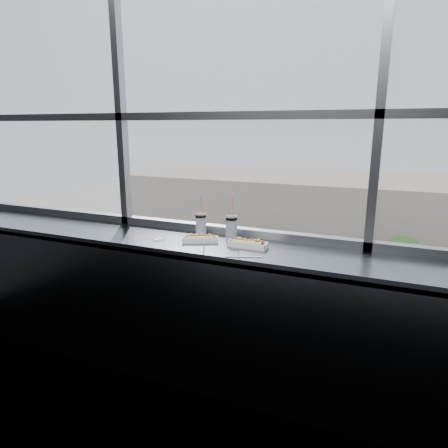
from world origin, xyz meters
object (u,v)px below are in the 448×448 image
at_px(hotdog_tray_right, 247,243).
at_px(car_near_b, 193,331).
at_px(pedestrian_b, 371,281).
at_px(wrapper, 158,239).
at_px(car_far_a, 213,280).
at_px(soda_cup_left, 201,223).
at_px(hotdog_tray_left, 200,239).
at_px(car_near_c, 366,370).
at_px(car_near_a, 99,313).
at_px(soda_cup_right, 231,226).
at_px(tree_left, 259,247).
at_px(tree_center, 402,258).
at_px(car_far_b, 410,313).
at_px(loose_straw, 244,257).

xyz_separation_m(hotdog_tray_right, car_near_b, (-9.09, 16.28, -10.91)).
relative_size(hotdog_tray_right, pedestrian_b, 0.14).
height_order(wrapper, car_far_a, wrapper).
distance_m(soda_cup_left, wrapper, 0.35).
relative_size(hotdog_tray_left, car_near_b, 0.04).
bearing_deg(car_near_c, car_near_a, 97.27).
distance_m(soda_cup_right, tree_left, 30.89).
bearing_deg(car_near_a, soda_cup_right, -139.81).
relative_size(wrapper, tree_center, 0.02).
xyz_separation_m(car_far_a, car_near_b, (2.33, -8.00, 0.15)).
bearing_deg(car_far_b, tree_left, 74.43).
bearing_deg(tree_left, car_near_c, -51.56).
relative_size(car_far_b, tree_center, 1.14).
bearing_deg(car_near_c, car_far_b, -8.04).
height_order(car_near_b, car_near_c, car_near_b).
xyz_separation_m(car_far_a, tree_left, (2.45, 4.00, 1.90)).
height_order(hotdog_tray_right, car_near_a, hotdog_tray_right).
height_order(hotdog_tray_right, soda_cup_left, soda_cup_left).
distance_m(hotdog_tray_right, wrapper, 0.68).
bearing_deg(hotdog_tray_right, wrapper, -172.53).
bearing_deg(tree_left, car_near_b, -90.56).
height_order(wrapper, car_near_c, wrapper).
xyz_separation_m(soda_cup_left, car_near_a, (-15.55, 16.12, -11.16)).
height_order(loose_straw, car_far_a, loose_straw).
bearing_deg(wrapper, hotdog_tray_left, 14.61).
xyz_separation_m(soda_cup_left, pedestrian_b, (0.46, 28.86, -11.16)).
relative_size(soda_cup_left, car_far_a, 0.05).
distance_m(soda_cup_right, loose_straw, 0.44).
bearing_deg(soda_cup_left, car_far_b, 82.48).
bearing_deg(tree_left, car_far_a, -121.48).
xyz_separation_m(car_near_a, tree_center, (18.06, 12.00, 2.41)).
bearing_deg(hotdog_tray_left, pedestrian_b, 64.17).
xyz_separation_m(car_far_b, car_far_a, (-14.17, 0.00, 0.04)).
bearing_deg(pedestrian_b, car_near_a, 128.51).
height_order(soda_cup_left, pedestrian_b, soda_cup_left).
distance_m(soda_cup_right, car_near_c, 19.54).
distance_m(soda_cup_right, wrapper, 0.55).
bearing_deg(car_near_b, tree_left, 3.41).
height_order(loose_straw, pedestrian_b, loose_straw).
height_order(soda_cup_right, tree_left, soda_cup_right).
xyz_separation_m(hotdog_tray_right, car_near_a, (-15.99, 16.28, -11.09)).
bearing_deg(car_near_a, tree_left, -34.53).
xyz_separation_m(car_near_c, tree_left, (-9.53, 12.00, 1.77)).
bearing_deg(hotdog_tray_left, hotdog_tray_right, -23.02).
bearing_deg(hotdog_tray_right, car_far_b, 83.12).
xyz_separation_m(car_near_a, tree_left, (7.01, 12.00, 1.92)).
relative_size(car_near_c, pedestrian_b, 3.42).
height_order(wrapper, car_near_a, wrapper).
xyz_separation_m(loose_straw, tree_center, (2.02, 28.50, -8.65)).
relative_size(car_near_a, tree_center, 1.15).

